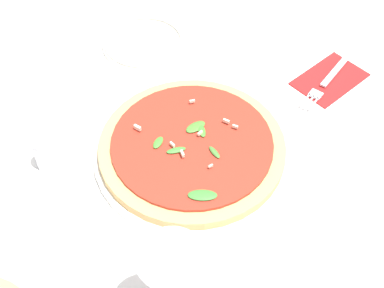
% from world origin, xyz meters
% --- Properties ---
extents(ground_plane, '(6.00, 6.00, 0.00)m').
position_xyz_m(ground_plane, '(0.00, 0.00, 0.00)').
color(ground_plane, white).
extents(pizza_arugula_main, '(0.35, 0.35, 0.05)m').
position_xyz_m(pizza_arugula_main, '(0.03, 0.03, 0.02)').
color(pizza_arugula_main, silver).
rests_on(pizza_arugula_main, ground_plane).
extents(wine_glass, '(0.08, 0.08, 0.19)m').
position_xyz_m(wine_glass, '(0.20, 0.28, 0.13)').
color(wine_glass, white).
rests_on(wine_glass, ground_plane).
extents(napkin, '(0.16, 0.12, 0.01)m').
position_xyz_m(napkin, '(-0.31, -0.01, 0.00)').
color(napkin, '#B21E1E').
rests_on(napkin, ground_plane).
extents(fork, '(0.19, 0.10, 0.00)m').
position_xyz_m(fork, '(-0.30, -0.01, 0.01)').
color(fork, silver).
rests_on(fork, ground_plane).
extents(side_plate_white, '(0.18, 0.18, 0.02)m').
position_xyz_m(side_plate_white, '(-0.03, -0.29, 0.01)').
color(side_plate_white, silver).
rests_on(side_plate_white, ground_plane).
extents(shaker_pepper, '(0.03, 0.03, 0.07)m').
position_xyz_m(shaker_pepper, '(0.26, -0.08, 0.03)').
color(shaker_pepper, silver).
rests_on(shaker_pepper, ground_plane).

